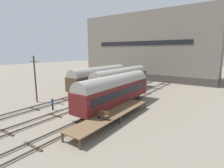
{
  "coord_description": "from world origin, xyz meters",
  "views": [
    {
      "loc": [
        18.52,
        -16.7,
        8.29
      ],
      "look_at": [
        0.0,
        10.28,
        2.2
      ],
      "focal_mm": 28.0,
      "sensor_mm": 36.0,
      "label": 1
    }
  ],
  "objects_px": {
    "train_car_navy": "(122,78)",
    "utility_pole": "(35,78)",
    "person_worker": "(52,103)",
    "train_car_brown": "(100,77)",
    "bench": "(103,115)",
    "train_car_maroon": "(116,89)"
  },
  "relations": [
    {
      "from": "train_car_maroon",
      "to": "utility_pole",
      "type": "relative_size",
      "value": 2.05
    },
    {
      "from": "train_car_navy",
      "to": "person_worker",
      "type": "bearing_deg",
      "value": -97.61
    },
    {
      "from": "bench",
      "to": "person_worker",
      "type": "height_order",
      "value": "bench"
    },
    {
      "from": "train_car_navy",
      "to": "utility_pole",
      "type": "relative_size",
      "value": 2.34
    },
    {
      "from": "train_car_brown",
      "to": "bench",
      "type": "distance_m",
      "value": 19.32
    },
    {
      "from": "train_car_navy",
      "to": "person_worker",
      "type": "distance_m",
      "value": 15.85
    },
    {
      "from": "train_car_brown",
      "to": "person_worker",
      "type": "distance_m",
      "value": 14.72
    },
    {
      "from": "train_car_maroon",
      "to": "bench",
      "type": "height_order",
      "value": "train_car_maroon"
    },
    {
      "from": "bench",
      "to": "utility_pole",
      "type": "bearing_deg",
      "value": 173.76
    },
    {
      "from": "train_car_brown",
      "to": "train_car_maroon",
      "type": "bearing_deg",
      "value": -41.07
    },
    {
      "from": "train_car_navy",
      "to": "utility_pole",
      "type": "xyz_separation_m",
      "value": [
        -7.73,
        -14.48,
        1.14
      ]
    },
    {
      "from": "train_car_navy",
      "to": "utility_pole",
      "type": "bearing_deg",
      "value": -118.1
    },
    {
      "from": "utility_pole",
      "to": "train_car_maroon",
      "type": "bearing_deg",
      "value": 21.53
    },
    {
      "from": "train_car_maroon",
      "to": "utility_pole",
      "type": "xyz_separation_m",
      "value": [
        -12.49,
        -4.93,
        1.14
      ]
    },
    {
      "from": "person_worker",
      "to": "utility_pole",
      "type": "relative_size",
      "value": 0.24
    },
    {
      "from": "train_car_navy",
      "to": "bench",
      "type": "distance_m",
      "value": 17.84
    },
    {
      "from": "train_car_navy",
      "to": "train_car_brown",
      "type": "height_order",
      "value": "train_car_brown"
    },
    {
      "from": "train_car_maroon",
      "to": "person_worker",
      "type": "distance_m",
      "value": 9.31
    },
    {
      "from": "train_car_maroon",
      "to": "utility_pole",
      "type": "height_order",
      "value": "utility_pole"
    },
    {
      "from": "train_car_navy",
      "to": "utility_pole",
      "type": "height_order",
      "value": "utility_pole"
    },
    {
      "from": "train_car_navy",
      "to": "bench",
      "type": "relative_size",
      "value": 12.8
    },
    {
      "from": "utility_pole",
      "to": "train_car_navy",
      "type": "bearing_deg",
      "value": 61.9
    }
  ]
}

